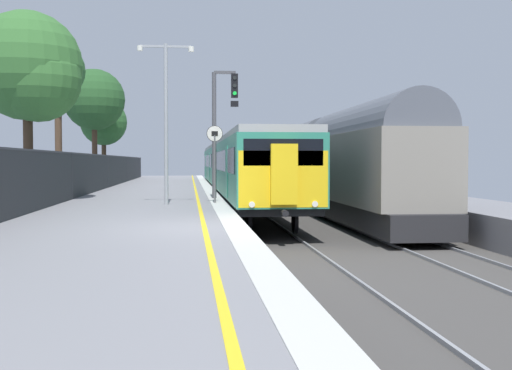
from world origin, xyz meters
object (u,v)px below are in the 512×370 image
object	(u,v)px
platform_lamp_mid	(166,110)
background_tree_back	(57,73)
commuter_train_at_platform	(236,166)
freight_train_adjacent_track	(304,161)
background_tree_right	(103,123)
speed_limit_sign	(215,154)
signal_gantry	(220,119)
background_tree_left	(94,102)
background_tree_centre	(30,70)

from	to	relation	value
platform_lamp_mid	background_tree_back	xyz separation A→B (m)	(-6.71, 14.82, 3.23)
commuter_train_at_platform	freight_train_adjacent_track	xyz separation A→B (m)	(4.00, -1.01, 0.30)
background_tree_back	background_tree_right	bearing A→B (deg)	87.81
freight_train_adjacent_track	speed_limit_sign	xyz separation A→B (m)	(-5.85, -13.80, 0.26)
background_tree_back	freight_train_adjacent_track	bearing A→B (deg)	-1.36
signal_gantry	background_tree_right	size ratio (longest dim) A/B	0.80
platform_lamp_mid	background_tree_back	bearing A→B (deg)	114.34
background_tree_right	background_tree_back	distance (m)	15.66
speed_limit_sign	background_tree_left	size ratio (longest dim) A/B	0.34
background_tree_left	background_tree_centre	world-z (taller)	background_tree_left
freight_train_adjacent_track	background_tree_left	bearing A→B (deg)	140.08
background_tree_right	commuter_train_at_platform	bearing A→B (deg)	-56.82
commuter_train_at_platform	background_tree_right	distance (m)	18.07
freight_train_adjacent_track	background_tree_left	distance (m)	18.59
signal_gantry	platform_lamp_mid	distance (m)	4.25
background_tree_right	background_tree_centre	bearing A→B (deg)	-88.29
commuter_train_at_platform	background_tree_centre	bearing A→B (deg)	-124.62
freight_train_adjacent_track	background_tree_centre	size ratio (longest dim) A/B	5.43
speed_limit_sign	background_tree_left	distance (m)	26.93
signal_gantry	freight_train_adjacent_track	bearing A→B (deg)	63.06
background_tree_left	background_tree_centre	size ratio (longest dim) A/B	1.14
freight_train_adjacent_track	background_tree_left	xyz separation A→B (m)	(-13.85, 11.59, 4.40)
signal_gantry	platform_lamp_mid	world-z (taller)	platform_lamp_mid
platform_lamp_mid	signal_gantry	bearing A→B (deg)	60.12
platform_lamp_mid	background_tree_left	world-z (taller)	background_tree_left
commuter_train_at_platform	background_tree_left	size ratio (longest dim) A/B	4.74
freight_train_adjacent_track	background_tree_centre	bearing A→B (deg)	-137.37
background_tree_left	freight_train_adjacent_track	bearing A→B (deg)	-39.92
commuter_train_at_platform	freight_train_adjacent_track	world-z (taller)	freight_train_adjacent_track
signal_gantry	background_tree_centre	world-z (taller)	background_tree_centre
commuter_train_at_platform	speed_limit_sign	world-z (taller)	commuter_train_at_platform
freight_train_adjacent_track	background_tree_left	size ratio (longest dim) A/B	4.76
commuter_train_at_platform	speed_limit_sign	xyz separation A→B (m)	(-1.85, -14.80, 0.55)
freight_train_adjacent_track	background_tree_right	distance (m)	21.20
freight_train_adjacent_track	background_tree_back	xyz separation A→B (m)	(-14.31, 0.34, 5.04)
signal_gantry	background_tree_centre	bearing A→B (deg)	-171.82
freight_train_adjacent_track	signal_gantry	xyz separation A→B (m)	(-5.49, -10.80, 1.74)
signal_gantry	speed_limit_sign	bearing A→B (deg)	-96.88
background_tree_left	commuter_train_at_platform	bearing A→B (deg)	-47.07
platform_lamp_mid	background_tree_right	xyz separation A→B (m)	(-6.11, 30.35, 1.27)
freight_train_adjacent_track	background_tree_centre	xyz separation A→B (m)	(-12.89, -11.86, 3.51)
background_tree_centre	background_tree_right	xyz separation A→B (m)	(-0.83, 27.73, -0.43)
commuter_train_at_platform	signal_gantry	bearing A→B (deg)	-97.16
platform_lamp_mid	background_tree_right	distance (m)	30.99
speed_limit_sign	background_tree_right	size ratio (longest dim) A/B	0.43
speed_limit_sign	background_tree_right	bearing A→B (deg)	104.86
speed_limit_sign	signal_gantry	bearing A→B (deg)	83.12
speed_limit_sign	background_tree_back	xyz separation A→B (m)	(-8.46, 14.14, 4.78)
platform_lamp_mid	background_tree_centre	size ratio (longest dim) A/B	0.78
signal_gantry	background_tree_right	bearing A→B (deg)	107.15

